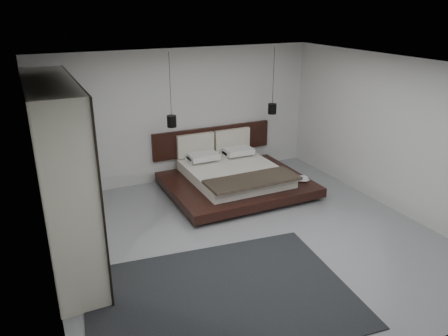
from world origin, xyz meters
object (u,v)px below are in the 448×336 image
bed (234,176)px  pendant_left (172,121)px  wardrobe (61,176)px  rug (220,297)px  lattice_screen (34,146)px  pendant_right (272,109)px

bed → pendant_left: (-1.14, 0.44, 1.20)m
pendant_left → wardrobe: 2.88m
bed → wardrobe: bearing=-158.5°
pendant_left → bed: bearing=-21.0°
wardrobe → rug: wardrobe is taller
lattice_screen → wardrobe: bearing=-82.4°
pendant_left → wardrobe: pendant_left is taller
pendant_right → rug: pendant_right is taller
lattice_screen → pendant_left: pendant_left is taller
lattice_screen → pendant_left: (2.51, -0.10, 0.19)m
rug → lattice_screen: bearing=117.3°
rug → wardrobe: bearing=132.5°
lattice_screen → rug: lattice_screen is taller
bed → pendant_left: bearing=159.0°
pendant_right → pendant_left: bearing=-180.0°
pendant_right → rug: 4.84m
lattice_screen → pendant_right: 4.80m
lattice_screen → rug: (1.89, -3.67, -1.29)m
wardrobe → bed: bearing=21.5°
lattice_screen → pendant_left: 2.52m
pendant_right → rug: bearing=-129.1°
bed → rug: 3.60m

